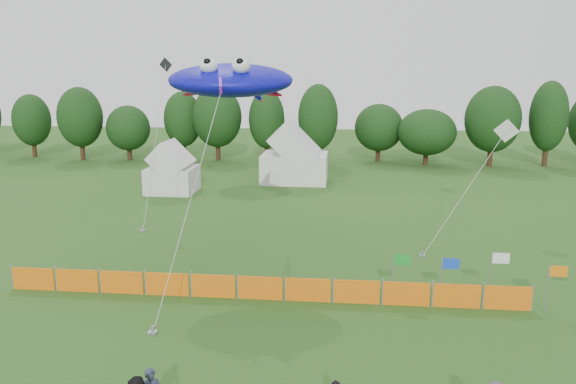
# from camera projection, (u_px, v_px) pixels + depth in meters

# --- Properties ---
(treeline) EXTENTS (104.57, 8.78, 8.36)m
(treeline) POSITION_uv_depth(u_px,v_px,m) (344.00, 123.00, 57.58)
(treeline) COLOR #382314
(treeline) RESTS_ON ground
(tent_left) EXTENTS (3.68, 3.68, 3.25)m
(tent_left) POSITION_uv_depth(u_px,v_px,m) (172.00, 172.00, 44.07)
(tent_left) COLOR silver
(tent_left) RESTS_ON ground
(tent_right) EXTENTS (5.65, 4.52, 3.99)m
(tent_right) POSITION_uv_depth(u_px,v_px,m) (295.00, 159.00, 48.13)
(tent_right) COLOR silver
(tent_right) RESTS_ON ground
(barrier_fence) EXTENTS (21.90, 0.06, 1.00)m
(barrier_fence) POSITION_uv_depth(u_px,v_px,m) (260.00, 288.00, 23.39)
(barrier_fence) COLOR orange
(barrier_fence) RESTS_ON ground
(flag_row) EXTENTS (8.73, 0.82, 2.24)m
(flag_row) POSITION_uv_depth(u_px,v_px,m) (498.00, 273.00, 22.57)
(flag_row) COLOR gray
(flag_row) RESTS_ON ground
(stingray_kite) EXTENTS (6.55, 15.70, 10.00)m
(stingray_kite) POSITION_uv_depth(u_px,v_px,m) (233.00, 80.00, 26.40)
(stingray_kite) COLOR #0F0ECB
(stingray_kite) RESTS_ON ground
(small_kite_white) EXTENTS (6.13, 6.18, 6.66)m
(small_kite_white) POSITION_uv_depth(u_px,v_px,m) (489.00, 156.00, 31.91)
(small_kite_white) COLOR silver
(small_kite_white) RESTS_ON ground
(small_kite_dark) EXTENTS (0.93, 5.22, 10.24)m
(small_kite_dark) POSITION_uv_depth(u_px,v_px,m) (158.00, 124.00, 35.17)
(small_kite_dark) COLOR black
(small_kite_dark) RESTS_ON ground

